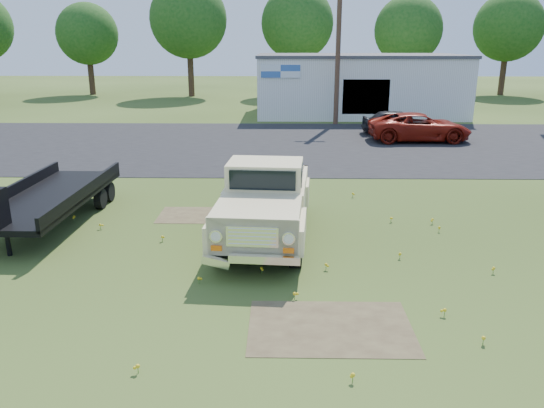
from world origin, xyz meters
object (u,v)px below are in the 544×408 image
Objects in this scene: flatbed_trailer at (49,193)px; red_pickup at (419,127)px; dark_sedan at (397,122)px; vintage_pickup_truck at (265,200)px.

flatbed_trailer is 1.25× the size of red_pickup.
dark_sedan is at bearing 50.66° from flatbed_trailer.
dark_sedan is (6.93, 16.67, -0.38)m from vintage_pickup_truck.
dark_sedan is (-0.69, 2.18, -0.05)m from red_pickup.
red_pickup is at bearing 44.88° from flatbed_trailer.
red_pickup is 1.32× the size of dark_sedan.
dark_sedan is (13.13, 15.50, -0.22)m from flatbed_trailer.
flatbed_trailer reaches higher than red_pickup.
vintage_pickup_truck is 16.37m from red_pickup.
flatbed_trailer is at bearing 132.93° from red_pickup.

